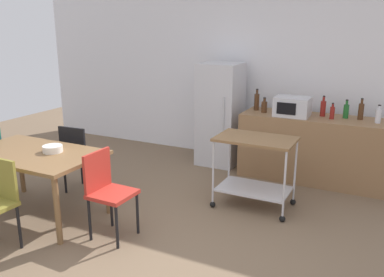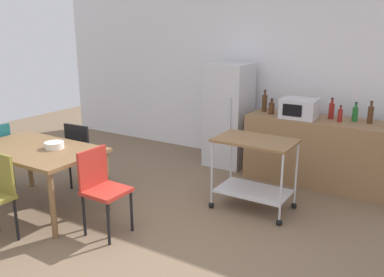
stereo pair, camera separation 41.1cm
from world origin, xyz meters
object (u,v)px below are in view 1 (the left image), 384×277
Objects in this scene: bottle_wine at (361,111)px; bottle_sparkling_water at (264,107)px; bottle_vinegar at (257,101)px; bottle_soda at (323,108)px; dining_table at (34,159)px; bottle_hot_sauce at (346,111)px; bottle_sesame_oil at (332,112)px; refrigerator at (220,114)px; bottle_olive_oil at (378,116)px; microwave at (292,107)px; kitchen_cart at (255,161)px; chair_black at (79,154)px; fruit_bowl at (53,149)px; chair_red at (107,188)px.

bottle_sparkling_water is at bearing -173.97° from bottle_wine.
bottle_vinegar is 1.11× the size of bottle_soda.
dining_table is at bearing -123.54° from bottle_vinegar.
bottle_hot_sauce reaches higher than bottle_sparkling_water.
bottle_sparkling_water is 1.00× the size of bottle_sesame_oil.
refrigerator reaches higher than bottle_vinegar.
bottle_soda is 0.19m from bottle_sesame_oil.
bottle_wine reaches higher than bottle_olive_oil.
dining_table is 7.01× the size of bottle_sparkling_water.
microwave reaches higher than bottle_sesame_oil.
refrigerator is 1.65m from kitchen_cart.
bottle_sesame_oil is (0.66, 1.16, 0.41)m from kitchen_cart.
chair_black reaches higher than fruit_bowl.
bottle_olive_oil reaches higher than dining_table.
bottle_vinegar reaches higher than bottle_soda.
fruit_bowl is (-0.94, -2.52, 0.01)m from refrigerator.
microwave is at bearing 82.55° from kitchen_cart.
refrigerator is 5.01× the size of bottle_vinegar.
bottle_wine is at bearing 152.85° from bottle_olive_oil.
bottle_hot_sauce is 1.15× the size of fruit_bowl.
microwave is 0.70m from bottle_hot_sauce.
bottle_wine is 3.86m from fruit_bowl.
bottle_sesame_oil is at bearing -5.54° from bottle_vinegar.
bottle_sparkling_water is 0.99× the size of fruit_bowl.
bottle_sparkling_water reaches higher than dining_table.
dining_table is 3.72m from bottle_soda.
dining_table is 5.33× the size of bottle_wine.
chair_red is 3.16× the size of bottle_wine.
bottle_olive_oil is (0.55, 0.02, 0.01)m from bottle_sesame_oil.
bottle_soda is at bearing 45.70° from fruit_bowl.
chair_red is 2.88× the size of bottle_vinegar.
bottle_soda reaches higher than bottle_sparkling_water.
refrigerator is 1.18m from microwave.
refrigerator is (1.14, 1.89, 0.26)m from chair_black.
dining_table is 1.69× the size of chair_black.
bottle_olive_oil is at bearing -2.99° from bottle_vinegar.
refrigerator is at bearing -1.07° from chair_red.
kitchen_cart is 1.46m from bottle_soda.
refrigerator reaches higher than bottle_sparkling_water.
bottle_soda is 0.99× the size of bottle_wine.
bottle_vinegar is 1.22m from bottle_hot_sauce.
chair_red is 4.16× the size of bottle_sesame_oil.
dining_table is at bearing -138.27° from bottle_sesame_oil.
bottle_wine is (1.41, 0.03, -0.01)m from bottle_vinegar.
bottle_wine is (3.12, 1.88, 0.50)m from chair_black.
fruit_bowl is (0.20, -0.63, 0.27)m from chair_black.
kitchen_cart is at bearing -119.43° from bottle_sesame_oil.
kitchen_cart is at bearing 32.26° from fruit_bowl.
bottle_hot_sauce is (0.81, 1.30, 0.43)m from kitchen_cart.
bottle_sparkling_water is (-0.26, 1.16, 0.41)m from kitchen_cart.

